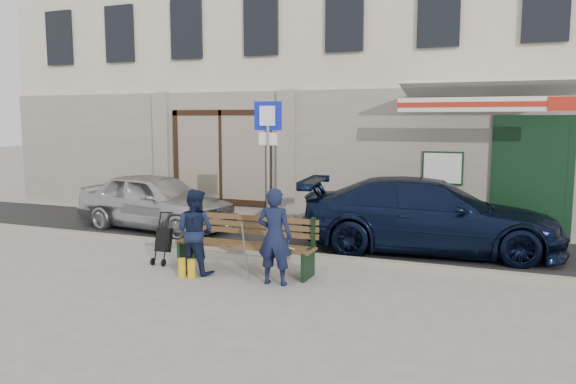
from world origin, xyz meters
The scene contains 11 objects.
ground centered at (0.00, 0.00, 0.00)m, with size 80.00×80.00×0.00m, color #9E9991.
asphalt_lane centered at (0.00, 3.10, 0.01)m, with size 60.00×3.20×0.01m, color #282828.
curb centered at (0.00, 1.50, 0.06)m, with size 60.00×0.18×0.12m, color #9E9384.
building centered at (0.01, 8.45, 4.97)m, with size 20.00×8.27×10.00m.
car_silver centered at (-3.80, 2.84, 0.66)m, with size 1.55×3.86×1.31m, color #BAB9BE.
car_navy centered at (2.31, 2.95, 0.70)m, with size 1.97×4.84×1.41m, color black.
parking_sign centered at (-0.48, 1.70, 1.92)m, with size 0.53×0.09×2.84m.
bench centered at (-0.37, 0.39, 0.46)m, with size 2.40×1.17×0.98m.
man centered at (0.43, -0.10, 0.75)m, with size 0.54×0.36×1.49m, color #131835.
woman centered at (-1.02, -0.02, 0.70)m, with size 0.68×0.53×1.39m, color #131B34.
stroller centered at (-1.87, 0.31, 0.40)m, with size 0.28×0.39×0.90m.
Camera 1 is at (3.75, -7.77, 2.52)m, focal length 35.00 mm.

